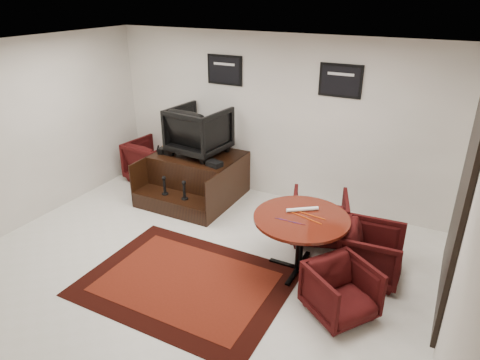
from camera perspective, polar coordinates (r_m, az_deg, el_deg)
name	(u,v)px	position (r m, az deg, el deg)	size (l,w,h in m)	color
ground	(195,266)	(5.92, -5.97, -11.30)	(6.00, 6.00, 0.00)	white
room_shell	(224,143)	(4.99, -2.14, 5.02)	(6.02, 5.02, 2.81)	white
area_rug	(186,282)	(5.64, -7.21, -13.34)	(2.52, 1.89, 0.01)	black
shine_podium	(196,178)	(7.61, -5.83, 0.30)	(1.48, 1.53, 0.76)	black
shine_chair	(199,128)	(7.42, -5.48, 6.88)	(0.89, 0.84, 0.92)	black
shoes_pair	(167,150)	(7.67, -9.76, 3.98)	(0.26, 0.30, 0.10)	black
polish_kit	(214,164)	(6.98, -3.44, 2.18)	(0.25, 0.17, 0.09)	black
umbrella_black	(154,166)	(7.96, -11.39, 1.85)	(0.34, 0.13, 0.92)	black
umbrella_hooked	(154,165)	(8.04, -11.34, 1.93)	(0.33, 0.12, 0.88)	black
armchair_side	(152,159)	(8.40, -11.60, 2.82)	(0.83, 0.78, 0.86)	black
meeting_table	(301,223)	(5.50, 8.15, -5.75)	(1.21, 1.21, 0.79)	#4A170A
table_chair_back	(319,215)	(6.36, 10.52, -4.60)	(0.78, 0.73, 0.80)	black
table_chair_window	(372,250)	(5.75, 17.16, -8.96)	(0.75, 0.70, 0.77)	black
table_chair_corner	(341,289)	(5.07, 13.34, -13.92)	(0.68, 0.64, 0.70)	black
paper_roll	(302,209)	(5.58, 8.31, -3.90)	(0.05, 0.05, 0.42)	white
table_clutter	(304,217)	(5.43, 8.48, -4.95)	(0.57, 0.32, 0.01)	#CF450B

